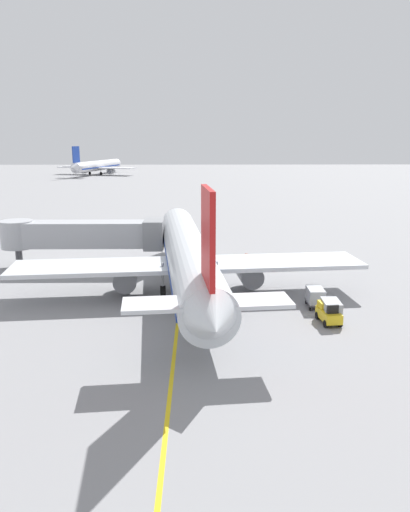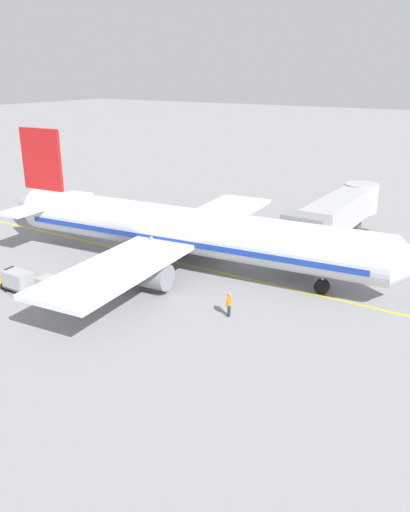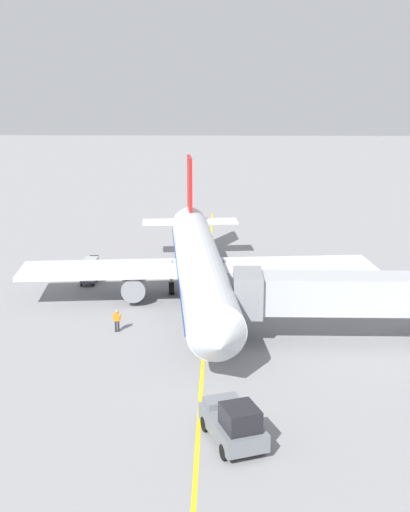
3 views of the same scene
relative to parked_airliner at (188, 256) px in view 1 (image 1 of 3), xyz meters
name	(u,v)px [view 1 (image 1 of 3)]	position (x,y,z in m)	size (l,w,h in m)	color
ground_plane	(181,289)	(-0.66, 0.72, -3.19)	(400.00, 400.00, 0.00)	gray
gate_lead_in_line	(181,289)	(-0.66, 0.72, -3.18)	(0.24, 80.00, 0.01)	gold
parked_airliner	(188,256)	(0.00, 0.00, 0.00)	(30.36, 37.35, 10.63)	silver
jet_bridge	(83,234)	(-11.12, 8.83, 0.27)	(16.89, 3.50, 4.98)	#A8AAAF
pushback_tractor	(173,231)	(-2.48, 22.89, -2.09)	(3.59, 4.89, 2.40)	slate
baggage_tug_lead	(328,313)	(10.46, -7.81, -2.47)	(1.53, 2.62, 1.62)	gold
baggage_cart_front	(315,296)	(10.26, -4.40, -2.24)	(1.35, 2.92, 1.58)	#4C4C51
baggage_cart_second_in_train	(331,309)	(10.72, -7.48, -2.24)	(1.35, 2.92, 1.58)	#4C4C51
ground_crew_wing_walker	(246,260)	(5.82, 7.60, -2.23)	(0.72, 0.32, 1.69)	#232328
distant_taxiing_airliner	(97,166)	(-34.79, 138.12, -0.16)	(28.70, 34.74, 10.10)	silver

